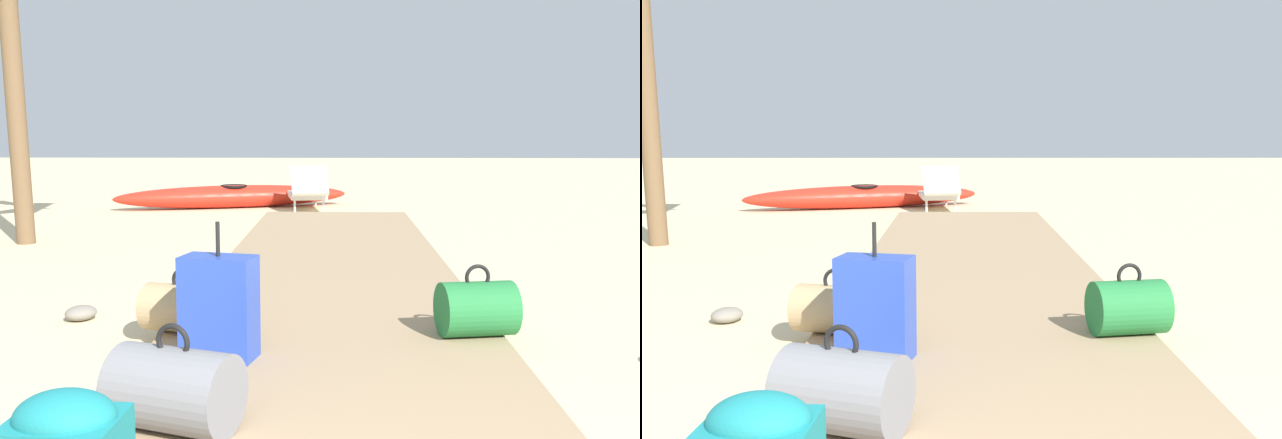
{
  "view_description": "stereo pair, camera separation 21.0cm",
  "coord_description": "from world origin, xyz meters",
  "views": [
    {
      "loc": [
        0.05,
        -0.69,
        1.36
      ],
      "look_at": [
        -0.13,
        5.64,
        0.55
      ],
      "focal_mm": 38.88,
      "sensor_mm": 36.0,
      "label": 1
    },
    {
      "loc": [
        -0.16,
        -0.69,
        1.36
      ],
      "look_at": [
        -0.13,
        5.64,
        0.55
      ],
      "focal_mm": 38.88,
      "sensor_mm": 36.0,
      "label": 2
    }
  ],
  "objects": [
    {
      "name": "kayak",
      "position": [
        -1.82,
        11.53,
        0.2
      ],
      "size": [
        4.15,
        1.88,
        0.4
      ],
      "color": "red",
      "rests_on": "ground"
    },
    {
      "name": "duffel_bag_green",
      "position": [
        0.92,
        3.58,
        0.25
      ],
      "size": [
        0.51,
        0.41,
        0.46
      ],
      "color": "#237538",
      "rests_on": "boardwalk"
    },
    {
      "name": "boardwalk",
      "position": [
        0.0,
        5.12,
        0.04
      ],
      "size": [
        2.19,
        10.25,
        0.08
      ],
      "primitive_type": "cube",
      "color": "tan",
      "rests_on": "ground"
    },
    {
      "name": "duffel_bag_tan",
      "position": [
        -0.94,
        3.61,
        0.24
      ],
      "size": [
        0.58,
        0.42,
        0.42
      ],
      "color": "tan",
      "rests_on": "boardwalk"
    },
    {
      "name": "ground_plane",
      "position": [
        0.0,
        4.1,
        0.0
      ],
      "size": [
        60.0,
        60.0,
        0.0
      ],
      "primitive_type": "plane",
      "color": "beige"
    },
    {
      "name": "lounge_chair",
      "position": [
        -0.51,
        11.2,
        0.33
      ],
      "size": [
        0.83,
        1.63,
        0.77
      ],
      "color": "white",
      "rests_on": "ground"
    },
    {
      "name": "suitcase_blue",
      "position": [
        -0.63,
        3.11,
        0.37
      ],
      "size": [
        0.45,
        0.31,
        0.78
      ],
      "color": "#2847B7",
      "rests_on": "boardwalk"
    },
    {
      "name": "duffel_bag_grey",
      "position": [
        -0.66,
        2.14,
        0.26
      ],
      "size": [
        0.62,
        0.52,
        0.47
      ],
      "color": "slate",
      "rests_on": "boardwalk"
    },
    {
      "name": "rock_left_near",
      "position": [
        -1.82,
        4.14,
        0.05
      ],
      "size": [
        0.3,
        0.31,
        0.11
      ],
      "primitive_type": "ellipsoid",
      "rotation": [
        0.0,
        0.0,
        2.46
      ],
      "color": "gray",
      "rests_on": "ground"
    }
  ]
}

